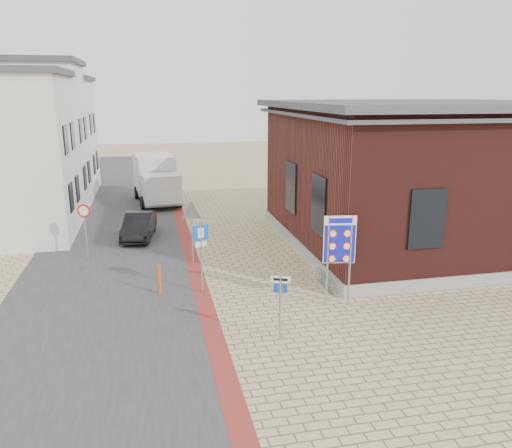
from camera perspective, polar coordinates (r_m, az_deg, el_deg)
name	(u,v)px	position (r m, az deg, el deg)	size (l,w,h in m)	color
ground	(271,318)	(16.72, 1.70, -10.67)	(120.00, 120.00, 0.00)	tan
road_strip	(120,218)	(30.56, -15.32, 0.68)	(7.00, 60.00, 0.02)	#38383A
curb_strip	(186,238)	(25.72, -8.03, -1.54)	(0.60, 40.00, 0.02)	maroon
brick_building	(418,172)	(25.35, 17.99, 5.68)	(13.00, 13.00, 6.80)	gray
townhouse_mid	(22,137)	(33.56, -25.13, 8.95)	(7.40, 6.40, 9.10)	silver
townhouse_far	(42,136)	(39.45, -23.22, 9.24)	(7.40, 6.40, 8.30)	silver
bike_rack	(324,280)	(19.28, 7.83, -6.40)	(0.08, 1.80, 0.60)	slate
sedan	(139,226)	(26.02, -13.23, -0.20)	(1.33, 3.82, 1.26)	black
box_truck	(156,179)	(34.09, -11.36, 5.09)	(3.08, 6.18, 3.11)	slate
border_sign	(340,241)	(17.06, 9.53, -1.96)	(1.09, 0.23, 3.22)	gray
essen_sign	(280,296)	(14.80, 2.80, -8.20)	(0.56, 0.25, 2.17)	gray
parking_sign	(201,245)	(18.17, -6.32, -2.42)	(0.57, 0.22, 2.68)	gray
yield_sign	(192,217)	(21.34, -7.38, 0.76)	(0.93, 0.33, 2.68)	gray
speed_sign	(85,223)	(22.90, -18.95, 0.16)	(0.58, 0.22, 2.54)	gray
bollard	(160,280)	(18.66, -10.96, -6.26)	(0.10, 0.10, 1.14)	#FF4F0D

